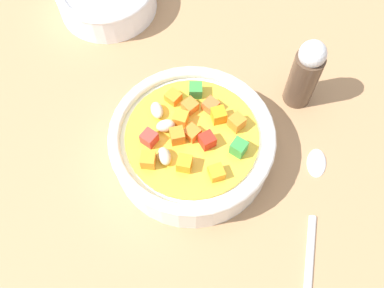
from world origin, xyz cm
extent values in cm
cube|color=#9E754F|center=(0.00, 0.00, -1.00)|extent=(140.00, 140.00, 2.00)
cylinder|color=white|center=(0.00, 0.00, 1.87)|extent=(16.75, 16.75, 3.75)
torus|color=white|center=(0.00, 0.00, 4.12)|extent=(16.98, 16.98, 1.24)
cylinder|color=gold|center=(0.00, 0.00, 3.95)|extent=(13.57, 13.57, 0.40)
cube|color=orange|center=(-2.61, -2.34, 4.87)|extent=(1.93, 1.93, 1.46)
cube|color=#308A39|center=(2.62, -4.09, 4.92)|extent=(1.74, 1.74, 1.54)
cube|color=red|center=(-3.79, 1.96, 4.83)|extent=(1.71, 1.71, 1.37)
cube|color=orange|center=(-5.19, 0.46, 4.86)|extent=(1.93, 1.93, 1.43)
cube|color=orange|center=(0.95, 4.60, 4.64)|extent=(1.65, 1.65, 0.99)
ellipsoid|color=beige|center=(-3.68, -0.53, 4.78)|extent=(1.78, 2.21, 1.26)
cube|color=#358537|center=(3.26, 3.80, 4.83)|extent=(1.91, 1.91, 1.37)
cube|color=orange|center=(4.27, -1.75, 4.87)|extent=(1.47, 1.47, 1.45)
cube|color=orange|center=(-1.43, 0.51, 4.88)|extent=(1.79, 1.79, 1.48)
cube|color=red|center=(0.67, -1.62, 4.82)|extent=(1.52, 1.52, 1.35)
cube|color=orange|center=(3.32, -0.27, 4.85)|extent=(1.74, 1.74, 1.40)
ellipsoid|color=beige|center=(-1.66, 2.17, 4.76)|extent=(2.23, 1.86, 1.23)
cube|color=orange|center=(0.19, 0.06, 4.69)|extent=(1.59, 1.59, 1.08)
cube|color=orange|center=(-0.66, -4.84, 4.69)|extent=(1.71, 1.71, 1.09)
cube|color=orange|center=(3.41, 1.40, 4.72)|extent=(1.61, 1.61, 1.15)
cube|color=orange|center=(1.68, 2.67, 4.67)|extent=(1.50, 1.50, 1.05)
cube|color=orange|center=(0.17, 1.93, 4.83)|extent=(1.91, 1.91, 1.36)
ellipsoid|color=beige|center=(-1.34, 4.22, 4.72)|extent=(1.80, 2.21, 1.14)
cylinder|color=silver|center=(1.45, -16.89, 0.39)|extent=(8.99, 8.39, 0.79)
ellipsoid|color=silver|center=(10.15, -8.85, 0.42)|extent=(3.92, 3.84, 0.84)
cylinder|color=#4C3828|center=(14.10, -1.29, 3.59)|extent=(3.19, 3.19, 7.17)
sphere|color=silver|center=(14.10, -1.29, 7.89)|extent=(2.87, 2.87, 2.87)
camera|label=1|loc=(-12.16, -16.62, 42.30)|focal=40.44mm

